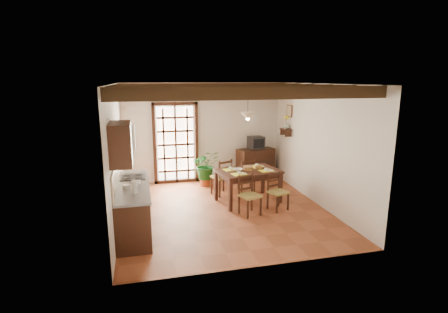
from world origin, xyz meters
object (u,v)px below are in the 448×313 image
object	(u,v)px
kitchen_counter	(133,207)
potted_plant	(206,165)
chair_far_right	(246,181)
sideboard	(255,164)
crt_tv	(256,142)
chair_near_right	(277,198)
chair_far_left	(222,183)
chair_near_left	(250,202)
pendant_lamp	(248,115)
dining_table	(248,174)

from	to	relation	value
kitchen_counter	potted_plant	bearing A→B (deg)	53.16
chair_far_right	kitchen_counter	bearing A→B (deg)	32.21
sideboard	crt_tv	size ratio (longest dim) A/B	2.32
chair_near_right	potted_plant	world-z (taller)	potted_plant
chair_near_right	crt_tv	size ratio (longest dim) A/B	1.82
kitchen_counter	chair_far_left	world-z (taller)	kitchen_counter
chair_near_left	chair_far_right	size ratio (longest dim) A/B	1.01
kitchen_counter	pendant_lamp	bearing A→B (deg)	22.80
chair_near_right	crt_tv	world-z (taller)	crt_tv
chair_near_left	chair_near_right	size ratio (longest dim) A/B	1.04
kitchen_counter	pendant_lamp	xyz separation A→B (m)	(2.65, 1.11, 1.60)
potted_plant	pendant_lamp	bearing A→B (deg)	-63.17
kitchen_counter	chair_near_left	bearing A→B (deg)	5.16
chair_far_right	sideboard	world-z (taller)	sideboard
chair_near_left	potted_plant	xyz separation A→B (m)	(-0.52, 2.34, 0.30)
chair_near_right	chair_far_right	distance (m)	1.48
kitchen_counter	chair_near_right	distance (m)	3.17
chair_near_right	chair_far_left	world-z (taller)	chair_far_left
chair_near_left	potted_plant	distance (m)	2.42
chair_near_left	pendant_lamp	xyz separation A→B (m)	(0.21, 0.89, 1.80)
kitchen_counter	dining_table	bearing A→B (deg)	20.94
dining_table	chair_far_left	bearing A→B (deg)	115.87
kitchen_counter	chair_near_left	distance (m)	2.46
potted_plant	crt_tv	bearing A→B (deg)	9.57
sideboard	crt_tv	distance (m)	0.64
chair_far_right	potted_plant	bearing A→B (deg)	-38.83
sideboard	pendant_lamp	distance (m)	2.49
chair_far_right	sideboard	size ratio (longest dim) A/B	0.81
potted_plant	pendant_lamp	world-z (taller)	pendant_lamp
kitchen_counter	chair_near_left	world-z (taller)	kitchen_counter
kitchen_counter	dining_table	size ratio (longest dim) A/B	1.41
chair_far_right	potted_plant	distance (m)	1.24
chair_near_left	sideboard	world-z (taller)	sideboard
chair_near_right	crt_tv	distance (m)	2.62
dining_table	sideboard	distance (m)	1.99
pendant_lamp	chair_far_left	bearing A→B (deg)	131.70
chair_near_right	dining_table	bearing A→B (deg)	107.15
chair_far_right	pendant_lamp	bearing A→B (deg)	73.22
kitchen_counter	sideboard	bearing A→B (deg)	39.32
chair_far_right	pendant_lamp	world-z (taller)	pendant_lamp
dining_table	chair_near_left	xyz separation A→B (m)	(-0.21, -0.79, -0.41)
kitchen_counter	chair_far_right	xyz separation A→B (m)	(2.86, 1.81, -0.20)
kitchen_counter	sideboard	world-z (taller)	kitchen_counter
sideboard	crt_tv	xyz separation A→B (m)	(-0.00, -0.01, 0.64)
chair_far_left	pendant_lamp	size ratio (longest dim) A/B	1.12
dining_table	chair_near_right	size ratio (longest dim) A/B	1.90
crt_tv	potted_plant	world-z (taller)	potted_plant
kitchen_counter	chair_near_right	size ratio (longest dim) A/B	2.69
kitchen_counter	chair_far_right	world-z (taller)	kitchen_counter
chair_near_left	chair_far_left	xyz separation A→B (m)	(-0.28, 1.45, 0.02)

